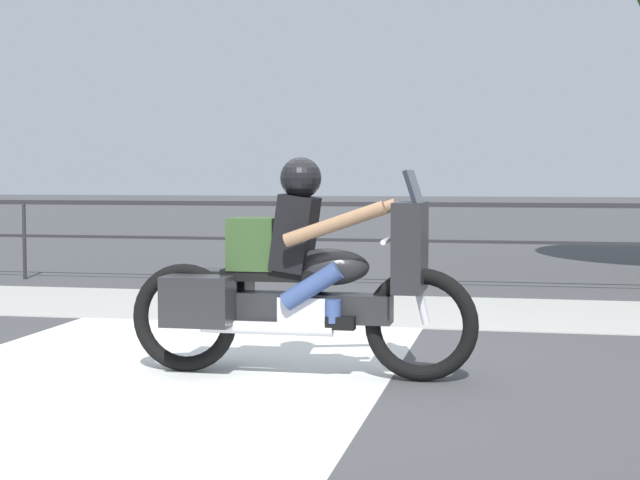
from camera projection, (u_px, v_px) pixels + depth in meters
name	position (u px, v px, depth m)	size (l,w,h in m)	color
ground_plane	(301.00, 373.00, 7.03)	(120.00, 120.00, 0.00)	#424244
sidewalk_band	(371.00, 309.00, 10.35)	(44.00, 2.40, 0.01)	#A8A59E
crosswalk_band	(155.00, 372.00, 7.04)	(3.39, 6.00, 0.01)	silver
fence_railing	(396.00, 220.00, 12.33)	(36.00, 0.05, 1.08)	#232326
motorcycle	(299.00, 279.00, 6.87)	(2.49, 0.76, 1.55)	black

